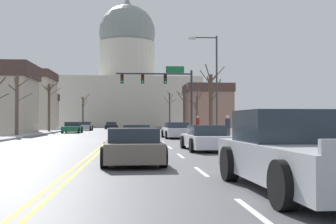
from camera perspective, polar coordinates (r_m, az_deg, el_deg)
name	(u,v)px	position (r m, az deg, el deg)	size (l,w,h in m)	color
ground	(111,140)	(30.65, -7.66, -3.70)	(20.00, 180.00, 0.20)	#515156
signal_gantry	(165,85)	(44.22, -0.47, 3.67)	(7.91, 0.41, 6.87)	#28282D
street_lamp_right	(213,77)	(34.23, 6.01, 4.69)	(2.32, 0.24, 7.98)	#333338
capitol_building	(127,82)	(101.93, -5.47, 3.96)	(33.12, 19.83, 31.20)	beige
sedan_near_00	(175,129)	(39.60, 0.88, -2.34)	(2.16, 4.37, 1.17)	navy
sedan_near_01	(177,131)	(33.60, 1.15, -2.50)	(2.23, 4.52, 1.25)	silver
sedan_near_02	(136,134)	(26.97, -4.32, -2.95)	(2.12, 4.44, 1.13)	#6B6056
sedan_near_03	(206,138)	(20.22, 5.04, -3.53)	(2.03, 4.60, 1.19)	silver
sedan_near_04	(133,147)	(14.02, -4.73, -4.61)	(2.09, 4.37, 1.16)	#6B6056
pickup_truck_near_05	(299,154)	(9.04, 17.00, -5.43)	(2.49, 5.57, 1.63)	#ADB2B7
sedan_oncoming_00	(72,128)	(49.37, -12.62, -2.06)	(2.00, 4.50, 1.22)	#1E7247
sedan_oncoming_01	(84,126)	(59.97, -11.07, -1.89)	(2.05, 4.49, 1.21)	#9EA3A8
sedan_oncoming_02	(111,126)	(69.58, -7.55, -1.82)	(2.16, 4.54, 1.13)	black
flank_building_00	(24,100)	(72.88, -18.60, 1.53)	(9.34, 9.19, 9.30)	#B2A38E
flank_building_02	(30,110)	(82.05, -17.94, 0.20)	(9.70, 6.82, 6.33)	#B2A38E
flank_building_03	(208,106)	(79.36, 5.29, 0.81)	(8.44, 8.97, 8.01)	#8C6656
bare_tree_00	(184,108)	(54.67, 2.19, 0.55)	(1.92, 1.11, 5.66)	#423328
bare_tree_02	(197,111)	(49.45, 3.87, 0.18)	(2.07, 2.52, 5.03)	#4C3D2D
bare_tree_03	(49,104)	(51.66, -15.53, 0.99)	(2.25, 2.47, 6.30)	brown
bare_tree_04	(211,101)	(39.47, 5.73, 1.44)	(2.34, 2.72, 6.32)	#4C3D2D
bare_tree_05	(17,103)	(39.60, -19.47, 1.14)	(2.05, 2.14, 5.22)	brown
bare_tree_06	(170,109)	(78.23, 0.21, 0.37)	(2.38, 1.25, 6.71)	#4C3D2D
bare_tree_07	(83,111)	(83.55, -11.24, 0.17)	(1.73, 1.71, 6.38)	brown
pedestrian_00	(228,126)	(28.63, 7.96, -1.88)	(0.35, 0.34, 1.59)	#4C4238
pedestrian_01	(198,124)	(40.73, 3.98, -1.58)	(0.35, 0.34, 1.67)	#33333D
bicycle_parked	(213,133)	(32.08, 6.07, -2.75)	(0.12, 1.77, 0.85)	black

